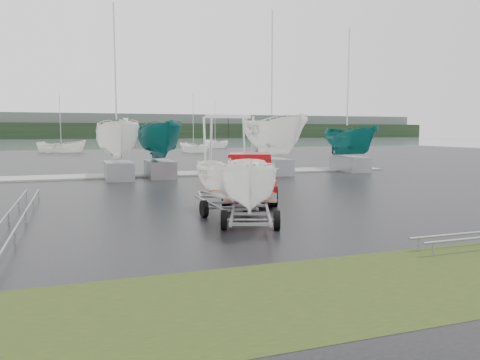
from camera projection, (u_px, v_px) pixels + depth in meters
ground_plane at (254, 201)px, 19.99m from camera, size 120.00×120.00×0.00m
lake at (105, 143)px, 113.74m from camera, size 300.00×300.00×0.00m
grass_verge at (446, 275)px, 9.68m from camera, size 40.00×40.00×0.00m
dock at (186, 174)px, 32.18m from camera, size 30.00×3.00×0.12m
treeline at (94, 131)px, 179.05m from camera, size 300.00×8.00×6.00m
far_hill at (93, 126)px, 186.34m from camera, size 300.00×6.00×10.00m
pickup_truck at (249, 175)px, 20.68m from camera, size 3.95×6.26×1.97m
trailer_hitched at (251, 141)px, 14.08m from camera, size 2.36×3.79×4.92m
trailer_parked at (224, 148)px, 16.41m from camera, size 1.79×3.62×4.40m
boat_hoist at (228, 135)px, 32.93m from camera, size 3.30×2.18×4.12m
keelboat_0 at (117, 114)px, 28.34m from camera, size 2.52×3.20×10.70m
keelboat_1 at (159, 116)px, 29.40m from camera, size 2.46×3.20×7.63m
keelboat_2 at (275, 107)px, 31.74m from camera, size 2.90×3.20×11.09m
keelboat_3 at (351, 123)px, 34.20m from camera, size 2.24×3.20×10.40m
mast_rack_0 at (26, 200)px, 17.91m from camera, size 0.56×6.50×0.06m
mast_rack_1 at (4, 231)px, 12.28m from camera, size 0.56×6.50×0.06m
moored_boat_1 at (62, 152)px, 64.97m from camera, size 3.38×3.34×11.46m
moored_boat_2 at (194, 152)px, 65.10m from camera, size 2.89×2.91×10.85m
moored_boat_3 at (215, 148)px, 81.93m from camera, size 3.04×3.07×11.12m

